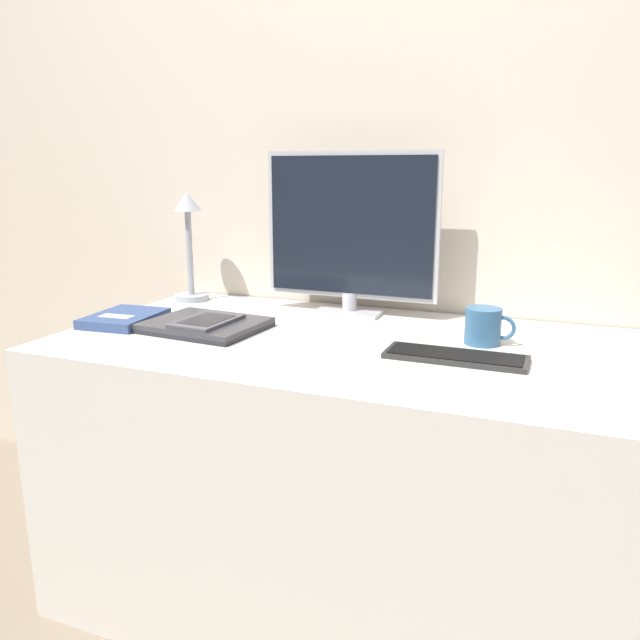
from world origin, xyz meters
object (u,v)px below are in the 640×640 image
object	(u,v)px
keyboard	(456,356)
laptop	(205,325)
notebook	(125,318)
desk_lamp	(189,237)
coffee_mug	(484,326)
ereader	(207,321)
monitor	(350,231)

from	to	relation	value
keyboard	laptop	world-z (taller)	laptop
notebook	desk_lamp	bearing A→B (deg)	89.72
desk_lamp	coffee_mug	world-z (taller)	desk_lamp
desk_lamp	notebook	distance (m)	0.39
ereader	keyboard	bearing A→B (deg)	-0.26
ereader	notebook	world-z (taller)	ereader
keyboard	coffee_mug	bearing A→B (deg)	75.46
laptop	notebook	size ratio (longest dim) A/B	1.34
coffee_mug	ereader	bearing A→B (deg)	-167.74
laptop	coffee_mug	world-z (taller)	coffee_mug
keyboard	notebook	xyz separation A→B (m)	(-0.93, -0.00, 0.01)
monitor	coffee_mug	xyz separation A→B (m)	(0.42, -0.19, -0.20)
laptop	coffee_mug	xyz separation A→B (m)	(0.72, 0.14, 0.03)
ereader	coffee_mug	world-z (taller)	coffee_mug
laptop	ereader	world-z (taller)	ereader
monitor	ereader	distance (m)	0.50
ereader	notebook	bearing A→B (deg)	-179.12
monitor	laptop	distance (m)	0.50
keyboard	ereader	world-z (taller)	ereader
monitor	ereader	world-z (taller)	monitor
desk_lamp	keyboard	bearing A→B (deg)	-19.94
keyboard	desk_lamp	xyz separation A→B (m)	(-0.93, 0.34, 0.20)
monitor	keyboard	world-z (taller)	monitor
keyboard	coffee_mug	size ratio (longest dim) A/B	2.61
ereader	desk_lamp	world-z (taller)	desk_lamp
desk_lamp	ereader	bearing A→B (deg)	-51.33
laptop	notebook	distance (m)	0.25
laptop	desk_lamp	size ratio (longest dim) A/B	0.90
laptop	keyboard	bearing A→B (deg)	-1.58
desk_lamp	notebook	bearing A→B (deg)	-90.28
monitor	coffee_mug	distance (m)	0.50
monitor	desk_lamp	distance (m)	0.55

